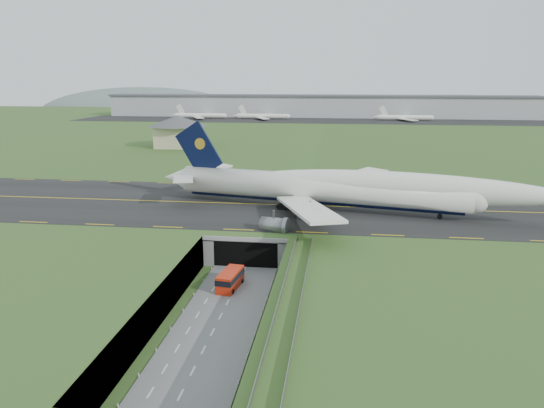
# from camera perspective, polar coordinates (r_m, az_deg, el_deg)

# --- Properties ---
(ground) EXTENTS (900.00, 900.00, 0.00)m
(ground) POSITION_cam_1_polar(r_m,az_deg,el_deg) (92.05, -3.74, -8.60)
(ground) COLOR #395120
(ground) RESTS_ON ground
(airfield_deck) EXTENTS (800.00, 800.00, 6.00)m
(airfield_deck) POSITION_cam_1_polar(r_m,az_deg,el_deg) (90.96, -3.77, -6.85)
(airfield_deck) COLOR gray
(airfield_deck) RESTS_ON ground
(trench_road) EXTENTS (12.00, 75.00, 0.20)m
(trench_road) POSITION_cam_1_polar(r_m,az_deg,el_deg) (85.27, -4.72, -10.42)
(trench_road) COLOR slate
(trench_road) RESTS_ON ground
(taxiway) EXTENTS (800.00, 44.00, 0.18)m
(taxiway) POSITION_cam_1_polar(r_m,az_deg,el_deg) (121.20, -0.79, -0.06)
(taxiway) COLOR black
(taxiway) RESTS_ON airfield_deck
(tunnel_portal) EXTENTS (17.00, 22.30, 6.00)m
(tunnel_portal) POSITION_cam_1_polar(r_m,az_deg,el_deg) (106.42, -2.04, -3.57)
(tunnel_portal) COLOR gray
(tunnel_portal) RESTS_ON ground
(guideway) EXTENTS (3.00, 53.00, 7.05)m
(guideway) POSITION_cam_1_polar(r_m,az_deg,el_deg) (71.09, 2.05, -10.86)
(guideway) COLOR #A8A8A3
(guideway) RESTS_ON ground
(jumbo_jet) EXTENTS (87.96, 56.92, 19.24)m
(jumbo_jet) POSITION_cam_1_polar(r_m,az_deg,el_deg) (115.09, 8.00, 1.65)
(jumbo_jet) COLOR white
(jumbo_jet) RESTS_ON ground
(shuttle_tram) EXTENTS (3.67, 7.56, 2.97)m
(shuttle_tram) POSITION_cam_1_polar(r_m,az_deg,el_deg) (89.73, -4.53, -8.10)
(shuttle_tram) COLOR red
(shuttle_tram) RESTS_ON ground
(service_building) EXTENTS (24.84, 24.84, 13.01)m
(service_building) POSITION_cam_1_polar(r_m,az_deg,el_deg) (223.14, -10.09, 8.01)
(service_building) COLOR beige
(service_building) RESTS_ON ground
(cargo_terminal) EXTENTS (320.00, 67.00, 15.60)m
(cargo_terminal) POSITION_cam_1_polar(r_m,az_deg,el_deg) (383.90, 4.94, 10.48)
(cargo_terminal) COLOR #B2B2B2
(cargo_terminal) RESTS_ON ground
(distant_hills) EXTENTS (700.00, 91.00, 60.00)m
(distant_hills) POSITION_cam_1_polar(r_m,az_deg,el_deg) (517.19, 12.83, 9.00)
(distant_hills) COLOR slate
(distant_hills) RESTS_ON ground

